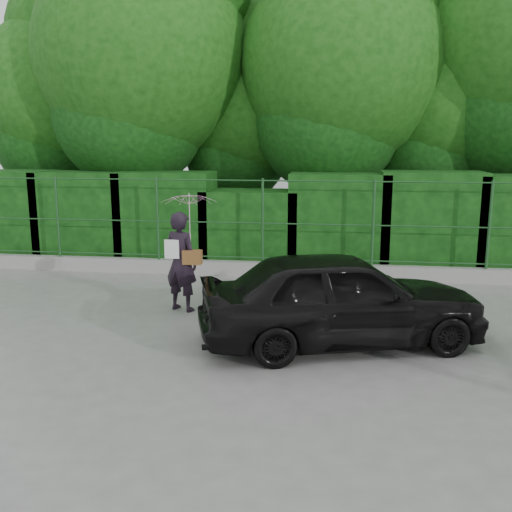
# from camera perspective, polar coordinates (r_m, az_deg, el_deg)

# --- Properties ---
(ground) EXTENTS (80.00, 80.00, 0.00)m
(ground) POSITION_cam_1_polar(r_m,az_deg,el_deg) (8.14, -6.22, -9.32)
(ground) COLOR gray
(kerb) EXTENTS (14.00, 0.25, 0.30)m
(kerb) POSITION_cam_1_polar(r_m,az_deg,el_deg) (12.33, -1.19, -1.27)
(kerb) COLOR #9E9E99
(kerb) RESTS_ON ground
(fence) EXTENTS (14.13, 0.06, 1.80)m
(fence) POSITION_cam_1_polar(r_m,az_deg,el_deg) (12.10, -0.18, 3.55)
(fence) COLOR #1C4820
(fence) RESTS_ON kerb
(hedge) EXTENTS (14.20, 1.20, 2.21)m
(hedge) POSITION_cam_1_polar(r_m,az_deg,el_deg) (13.13, -0.48, 3.55)
(hedge) COLOR black
(hedge) RESTS_ON ground
(trees) EXTENTS (17.10, 6.15, 8.08)m
(trees) POSITION_cam_1_polar(r_m,az_deg,el_deg) (15.22, 5.21, 18.05)
(trees) COLOR black
(trees) RESTS_ON ground
(woman) EXTENTS (0.97, 0.93, 2.02)m
(woman) POSITION_cam_1_polar(r_m,az_deg,el_deg) (9.69, -7.00, 2.12)
(woman) COLOR black
(woman) RESTS_ON ground
(car) EXTENTS (4.33, 2.73, 1.37)m
(car) POSITION_cam_1_polar(r_m,az_deg,el_deg) (8.20, 8.50, -4.16)
(car) COLOR black
(car) RESTS_ON ground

